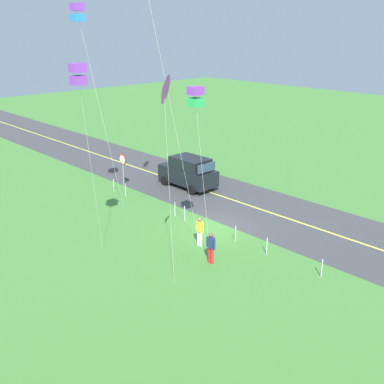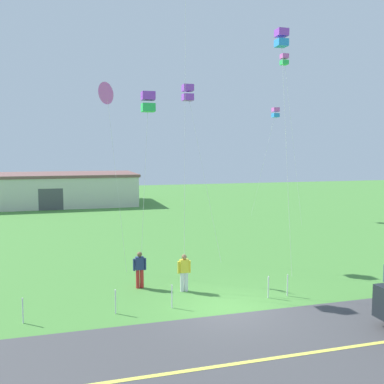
{
  "view_description": "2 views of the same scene",
  "coord_description": "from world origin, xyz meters",
  "px_view_note": "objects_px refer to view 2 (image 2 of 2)",
  "views": [
    {
      "loc": [
        -17.2,
        18.37,
        10.99
      ],
      "look_at": [
        -1.08,
        3.0,
        3.13
      ],
      "focal_mm": 44.17,
      "sensor_mm": 36.0,
      "label": 1
    },
    {
      "loc": [
        -5.66,
        -14.67,
        5.93
      ],
      "look_at": [
        -0.14,
        4.55,
        4.04
      ],
      "focal_mm": 39.94,
      "sensor_mm": 36.0,
      "label": 2
    }
  ],
  "objects_px": {
    "person_adult_companion": "(140,268)",
    "kite_blue_mid": "(148,102)",
    "kite_orange_near": "(188,93)",
    "warehouse_distant": "(53,189)",
    "kite_green_far": "(275,113)",
    "kite_pink_drift": "(107,94)",
    "kite_cyan_top": "(282,39)",
    "kite_yellow_high": "(284,60)",
    "person_adult_near": "(184,271)"
  },
  "relations": [
    {
      "from": "kite_orange_near",
      "to": "warehouse_distant",
      "type": "xyz_separation_m",
      "value": [
        -8.17,
        27.65,
        -7.33
      ]
    },
    {
      "from": "kite_yellow_high",
      "to": "kite_pink_drift",
      "type": "bearing_deg",
      "value": -145.65
    },
    {
      "from": "kite_blue_mid",
      "to": "kite_orange_near",
      "type": "xyz_separation_m",
      "value": [
        2.9,
        3.99,
        1.01
      ]
    },
    {
      "from": "kite_orange_near",
      "to": "person_adult_near",
      "type": "bearing_deg",
      "value": -107.11
    },
    {
      "from": "kite_orange_near",
      "to": "kite_cyan_top",
      "type": "distance_m",
      "value": 5.53
    },
    {
      "from": "kite_yellow_high",
      "to": "kite_cyan_top",
      "type": "xyz_separation_m",
      "value": [
        -6.59,
        -12.08,
        -1.75
      ]
    },
    {
      "from": "person_adult_companion",
      "to": "kite_pink_drift",
      "type": "bearing_deg",
      "value": 84.14
    },
    {
      "from": "person_adult_near",
      "to": "kite_yellow_high",
      "type": "xyz_separation_m",
      "value": [
        12.43,
        14.9,
        12.47
      ]
    },
    {
      "from": "person_adult_near",
      "to": "kite_pink_drift",
      "type": "relative_size",
      "value": 0.17
    },
    {
      "from": "kite_yellow_high",
      "to": "kite_green_far",
      "type": "distance_m",
      "value": 5.17
    },
    {
      "from": "kite_green_far",
      "to": "kite_pink_drift",
      "type": "bearing_deg",
      "value": -139.82
    },
    {
      "from": "person_adult_companion",
      "to": "warehouse_distant",
      "type": "height_order",
      "value": "warehouse_distant"
    },
    {
      "from": "kite_yellow_high",
      "to": "kite_orange_near",
      "type": "relative_size",
      "value": 1.45
    },
    {
      "from": "kite_yellow_high",
      "to": "person_adult_near",
      "type": "bearing_deg",
      "value": -129.84
    },
    {
      "from": "kite_green_far",
      "to": "kite_yellow_high",
      "type": "bearing_deg",
      "value": -106.09
    },
    {
      "from": "kite_orange_near",
      "to": "person_adult_companion",
      "type": "bearing_deg",
      "value": -127.18
    },
    {
      "from": "person_adult_near",
      "to": "person_adult_companion",
      "type": "bearing_deg",
      "value": -174.96
    },
    {
      "from": "person_adult_near",
      "to": "warehouse_distant",
      "type": "bearing_deg",
      "value": 134.9
    },
    {
      "from": "person_adult_companion",
      "to": "kite_blue_mid",
      "type": "height_order",
      "value": "kite_blue_mid"
    },
    {
      "from": "person_adult_near",
      "to": "kite_cyan_top",
      "type": "bearing_deg",
      "value": 59.64
    },
    {
      "from": "person_adult_near",
      "to": "kite_cyan_top",
      "type": "distance_m",
      "value": 12.53
    },
    {
      "from": "person_adult_near",
      "to": "kite_green_far",
      "type": "xyz_separation_m",
      "value": [
        13.36,
        18.13,
        8.55
      ]
    },
    {
      "from": "kite_yellow_high",
      "to": "kite_green_far",
      "type": "height_order",
      "value": "kite_yellow_high"
    },
    {
      "from": "kite_pink_drift",
      "to": "kite_blue_mid",
      "type": "bearing_deg",
      "value": -63.99
    },
    {
      "from": "kite_green_far",
      "to": "warehouse_distant",
      "type": "relative_size",
      "value": 0.54
    },
    {
      "from": "kite_pink_drift",
      "to": "kite_orange_near",
      "type": "relative_size",
      "value": 0.98
    },
    {
      "from": "person_adult_near",
      "to": "kite_yellow_high",
      "type": "distance_m",
      "value": 23.07
    },
    {
      "from": "kite_yellow_high",
      "to": "kite_orange_near",
      "type": "bearing_deg",
      "value": -138.78
    },
    {
      "from": "kite_blue_mid",
      "to": "person_adult_near",
      "type": "bearing_deg",
      "value": -51.08
    },
    {
      "from": "kite_green_far",
      "to": "warehouse_distant",
      "type": "bearing_deg",
      "value": 142.88
    },
    {
      "from": "person_adult_near",
      "to": "kite_pink_drift",
      "type": "height_order",
      "value": "kite_pink_drift"
    },
    {
      "from": "person_adult_companion",
      "to": "kite_green_far",
      "type": "height_order",
      "value": "kite_green_far"
    },
    {
      "from": "kite_green_far",
      "to": "kite_orange_near",
      "type": "height_order",
      "value": "kite_green_far"
    },
    {
      "from": "person_adult_near",
      "to": "kite_cyan_top",
      "type": "xyz_separation_m",
      "value": [
        5.84,
        2.82,
        10.72
      ]
    },
    {
      "from": "kite_green_far",
      "to": "kite_cyan_top",
      "type": "relative_size",
      "value": 0.82
    },
    {
      "from": "person_adult_near",
      "to": "warehouse_distant",
      "type": "relative_size",
      "value": 0.09
    },
    {
      "from": "kite_green_far",
      "to": "kite_cyan_top",
      "type": "bearing_deg",
      "value": -116.17
    },
    {
      "from": "person_adult_near",
      "to": "kite_yellow_high",
      "type": "height_order",
      "value": "kite_yellow_high"
    },
    {
      "from": "person_adult_near",
      "to": "kite_blue_mid",
      "type": "distance_m",
      "value": 7.46
    },
    {
      "from": "kite_cyan_top",
      "to": "warehouse_distant",
      "type": "xyz_separation_m",
      "value": [
        -12.32,
        30.32,
        -9.83
      ]
    },
    {
      "from": "kite_yellow_high",
      "to": "kite_cyan_top",
      "type": "relative_size",
      "value": 1.15
    },
    {
      "from": "kite_blue_mid",
      "to": "kite_yellow_high",
      "type": "xyz_separation_m",
      "value": [
        13.64,
        13.41,
        5.27
      ]
    },
    {
      "from": "kite_green_far",
      "to": "kite_orange_near",
      "type": "xyz_separation_m",
      "value": [
        -11.67,
        -12.64,
        -0.33
      ]
    },
    {
      "from": "kite_pink_drift",
      "to": "kite_yellow_high",
      "type": "bearing_deg",
      "value": 34.35
    },
    {
      "from": "warehouse_distant",
      "to": "person_adult_near",
      "type": "bearing_deg",
      "value": -78.95
    },
    {
      "from": "person_adult_near",
      "to": "kite_cyan_top",
      "type": "height_order",
      "value": "kite_cyan_top"
    },
    {
      "from": "kite_blue_mid",
      "to": "kite_yellow_high",
      "type": "distance_m",
      "value": 19.84
    },
    {
      "from": "kite_pink_drift",
      "to": "kite_cyan_top",
      "type": "height_order",
      "value": "kite_cyan_top"
    },
    {
      "from": "person_adult_near",
      "to": "kite_blue_mid",
      "type": "xyz_separation_m",
      "value": [
        -1.21,
        1.5,
        7.21
      ]
    },
    {
      "from": "kite_green_far",
      "to": "kite_pink_drift",
      "type": "xyz_separation_m",
      "value": [
        -16.07,
        -13.57,
        -0.63
      ]
    }
  ]
}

